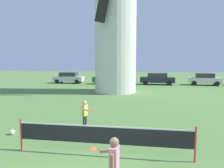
{
  "coord_description": "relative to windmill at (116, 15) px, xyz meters",
  "views": [
    {
      "loc": [
        1.48,
        -4.09,
        3.01
      ],
      "look_at": [
        0.23,
        4.09,
        2.12
      ],
      "focal_mm": 32.69,
      "sensor_mm": 36.0,
      "label": 1
    }
  ],
  "objects": [
    {
      "name": "windmill",
      "position": [
        0.0,
        0.0,
        0.0
      ],
      "size": [
        10.17,
        4.77,
        16.55
      ],
      "color": "silver",
      "rests_on": "ground_plane"
    },
    {
      "name": "tennis_net",
      "position": [
        1.49,
        -14.1,
        -6.85
      ],
      "size": [
        5.73,
        0.06,
        1.1
      ],
      "color": "red",
      "rests_on": "ground_plane"
    },
    {
      "name": "player_near",
      "position": [
        2.12,
        -16.03,
        -6.76
      ],
      "size": [
        0.76,
        0.6,
        1.37
      ],
      "color": "slate",
      "rests_on": "ground_plane"
    },
    {
      "name": "player_far",
      "position": [
        0.16,
        -11.49,
        -6.82
      ],
      "size": [
        0.71,
        0.66,
        1.27
      ],
      "color": "#333338",
      "rests_on": "ground_plane"
    },
    {
      "name": "stray_ball",
      "position": [
        -2.62,
        -12.78,
        -7.43
      ],
      "size": [
        0.22,
        0.22,
        0.22
      ],
      "primitive_type": "sphere",
      "color": "silver",
      "rests_on": "ground_plane"
    },
    {
      "name": "parked_car_silver",
      "position": [
        -7.77,
        7.52,
        -6.73
      ],
      "size": [
        4.24,
        1.96,
        1.56
      ],
      "color": "silver",
      "rests_on": "ground_plane"
    },
    {
      "name": "parked_car_green",
      "position": [
        -1.77,
        7.07,
        -6.73
      ],
      "size": [
        4.59,
        2.19,
        1.56
      ],
      "color": "#1E6638",
      "rests_on": "ground_plane"
    },
    {
      "name": "parked_car_black",
      "position": [
        4.64,
        7.57,
        -6.73
      ],
      "size": [
        4.56,
        2.04,
        1.56
      ],
      "color": "#1E232D",
      "rests_on": "ground_plane"
    },
    {
      "name": "parked_car_cream",
      "position": [
        10.73,
        7.76,
        -6.73
      ],
      "size": [
        4.11,
        2.31,
        1.56
      ],
      "color": "silver",
      "rests_on": "ground_plane"
    }
  ]
}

